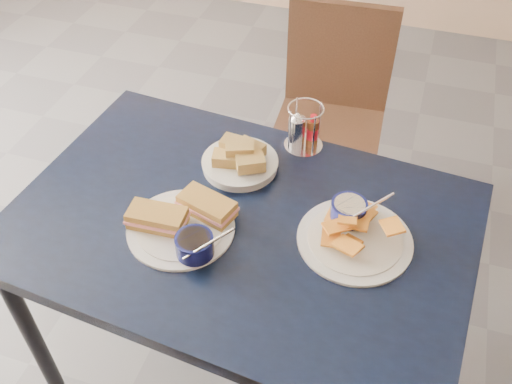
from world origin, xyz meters
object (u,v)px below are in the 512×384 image
(chair_far, at_px, (333,103))
(condiment_caddy, at_px, (303,130))
(dining_table, at_px, (240,239))
(sandwich_plate, at_px, (184,223))
(plantain_plate, at_px, (353,228))
(bread_basket, at_px, (240,159))

(chair_far, relative_size, condiment_caddy, 6.33)
(dining_table, relative_size, sandwich_plate, 4.05)
(dining_table, relative_size, chair_far, 1.40)
(dining_table, xyz_separation_m, plantain_plate, (0.27, 0.04, 0.09))
(dining_table, height_order, condiment_caddy, condiment_caddy)
(dining_table, bearing_deg, chair_far, 86.03)
(plantain_plate, height_order, condiment_caddy, condiment_caddy)
(chair_far, xyz_separation_m, sandwich_plate, (-0.18, -1.00, 0.28))
(sandwich_plate, distance_m, bread_basket, 0.27)
(condiment_caddy, bearing_deg, sandwich_plate, -115.30)
(dining_table, height_order, sandwich_plate, sandwich_plate)
(chair_far, distance_m, sandwich_plate, 1.05)
(chair_far, height_order, sandwich_plate, sandwich_plate)
(sandwich_plate, bearing_deg, dining_table, 31.98)
(plantain_plate, height_order, bread_basket, plantain_plate)
(dining_table, height_order, plantain_plate, plantain_plate)
(chair_far, xyz_separation_m, condiment_caddy, (0.01, -0.59, 0.31))
(chair_far, bearing_deg, bread_basket, -99.80)
(condiment_caddy, bearing_deg, bread_basket, -134.12)
(chair_far, height_order, bread_basket, chair_far)
(plantain_plate, relative_size, bread_basket, 1.36)
(chair_far, height_order, condiment_caddy, condiment_caddy)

